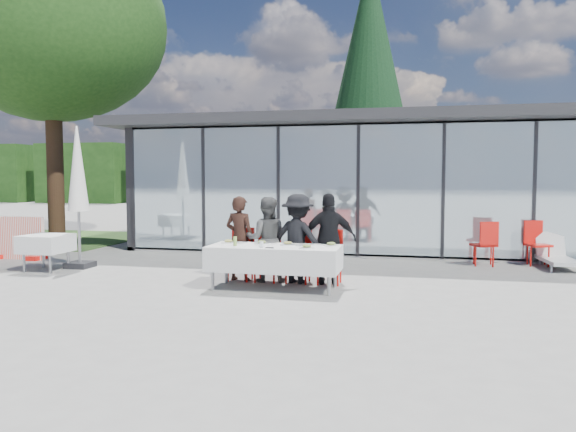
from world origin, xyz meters
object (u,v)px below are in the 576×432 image
object	(u,v)px
diner_c	(298,239)
diner_chair_a	(242,251)
diner_b	(267,239)
plate_b	(262,243)
diner_chair_d	(330,254)
dining_table	(274,258)
diner_d	(329,239)
lounger	(556,255)
diner_a	(240,238)
plate_extra	(307,247)
plate_c	(288,244)
spare_table_left	(46,244)
plate_d	(331,244)
folded_eyeglasses	(270,248)
diner_chair_c	(299,253)
deciduous_tree	(51,26)
plate_a	(229,242)
conifer_tree	(369,72)
spare_chair_a	(536,241)
market_umbrella	(78,177)
diner_chair_b	(268,252)
juice_bottle	(235,241)
spare_chair_b	(486,241)

from	to	relation	value
diner_c	diner_chair_a	bearing A→B (deg)	10.60
diner_b	plate_b	bearing A→B (deg)	83.86
diner_c	diner_chair_d	xyz separation A→B (m)	(0.58, 0.10, -0.27)
plate_b	dining_table	bearing A→B (deg)	-32.38
diner_d	lounger	size ratio (longest dim) A/B	1.18
diner_a	plate_extra	world-z (taller)	diner_a
plate_c	spare_table_left	xyz separation A→B (m)	(-5.27, 0.65, -0.22)
diner_d	spare_table_left	size ratio (longest dim) A/B	1.90
plate_d	folded_eyeglasses	world-z (taller)	plate_d
diner_b	diner_d	distance (m)	1.17
diner_a	plate_b	size ratio (longest dim) A/B	5.87
diner_chair_c	deciduous_tree	distance (m)	11.84
diner_a	diner_chair_c	world-z (taller)	diner_a
diner_c	lounger	size ratio (longest dim) A/B	1.17
plate_b	plate_c	xyz separation A→B (m)	(0.47, -0.02, 0.00)
plate_extra	plate_a	bearing A→B (deg)	164.91
diner_chair_c	conifer_tree	world-z (taller)	conifer_tree
spare_chair_a	market_umbrella	distance (m)	9.97
diner_chair_a	diner_chair_c	distance (m)	1.10
dining_table	diner_chair_c	bearing A→B (deg)	69.97
dining_table	lounger	world-z (taller)	dining_table
plate_b	plate_c	world-z (taller)	same
diner_chair_b	spare_chair_a	distance (m)	6.08
spare_chair_a	market_umbrella	xyz separation A→B (m)	(-9.54, -2.55, 1.39)
plate_extra	deciduous_tree	world-z (taller)	deciduous_tree
plate_a	plate_extra	size ratio (longest dim) A/B	1.00
diner_c	spare_table_left	world-z (taller)	diner_c
diner_chair_c	plate_extra	bearing A→B (deg)	-70.73
diner_a	spare_table_left	world-z (taller)	diner_a
diner_c	spare_chair_a	bearing A→B (deg)	-129.78
diner_chair_b	plate_c	world-z (taller)	diner_chair_b
plate_d	market_umbrella	size ratio (longest dim) A/B	0.09
diner_d	plate_c	world-z (taller)	diner_d
folded_eyeglasses	deciduous_tree	world-z (taller)	deciduous_tree
plate_d	market_umbrella	xyz separation A→B (m)	(-5.56, 1.07, 1.15)
lounger	plate_extra	bearing A→B (deg)	-141.10
dining_table	plate_extra	bearing A→B (deg)	-18.28
diner_a	diner_d	bearing A→B (deg)	-168.80
plate_b	diner_chair_c	bearing A→B (deg)	46.37
diner_a	juice_bottle	bearing A→B (deg)	113.31
spare_table_left	spare_chair_b	world-z (taller)	spare_chair_b
dining_table	market_umbrella	xyz separation A→B (m)	(-4.61, 1.29, 1.39)
plate_b	diner_chair_b	bearing A→B (deg)	93.81
spare_table_left	deciduous_tree	xyz separation A→B (m)	(-3.44, 5.21, 5.93)
lounger	plate_d	bearing A→B (deg)	-142.19
spare_chair_a	plate_c	bearing A→B (deg)	-142.16
dining_table	plate_c	xyz separation A→B (m)	(0.20, 0.16, 0.24)
lounger	deciduous_tree	size ratio (longest dim) A/B	0.15
spare_chair_b	market_umbrella	bearing A→B (deg)	-165.79
diner_a	plate_c	bearing A→B (deg)	165.79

